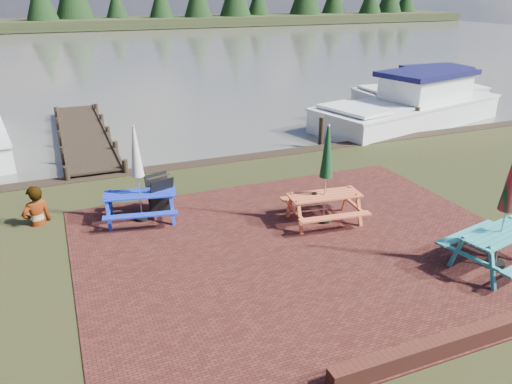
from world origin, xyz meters
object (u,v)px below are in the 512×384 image
Objects in this scene: picnic_table_red at (325,190)px; chalkboard at (160,195)px; person at (32,187)px; boat_near at (411,108)px; jetty at (84,135)px; picnic_table_blue at (139,189)px; picnic_table_teal at (503,226)px; boat_far at (423,93)px.

chalkboard is (-3.33, 1.86, -0.31)m from picnic_table_red.
boat_near is at bearing 175.49° from person.
jetty is at bearing -125.79° from person.
picnic_table_blue is 13.01m from boat_near.
picnic_table_teal is at bearing 123.73° from person.
picnic_table_teal reaches higher than jetty.
chalkboard is (0.49, 0.19, -0.29)m from picnic_table_blue.
picnic_table_teal is 2.58× the size of chalkboard.
boat_near is (11.33, 5.21, -0.01)m from chalkboard.
chalkboard is 0.11× the size of boat_near.
jetty is (-6.57, 12.28, -0.74)m from picnic_table_teal.
chalkboard reaches higher than jetty.
chalkboard is at bearing 126.46° from picnic_table_teal.
chalkboard is (-5.42, 4.83, -0.37)m from picnic_table_teal.
boat_far is at bearing 48.51° from picnic_table_red.
boat_near reaches higher than chalkboard.
boat_near is 14.83m from person.
jetty is 1.44× the size of boat_far.
picnic_table_red is at bearing 113.33° from picnic_table_teal.
picnic_table_blue reaches higher than boat_far.
picnic_table_red is (-2.09, 2.97, -0.06)m from picnic_table_teal.
picnic_table_teal is at bearing -27.37° from picnic_table_blue.
picnic_table_red is 2.40× the size of chalkboard.
picnic_table_red is 4.17m from picnic_table_blue.
chalkboard is at bearing 157.18° from picnic_table_red.
jetty is (-1.15, 7.45, -0.37)m from chalkboard.
picnic_table_red is at bearing -64.30° from jetty.
chalkboard is 12.48m from boat_near.
person is (-1.57, -6.95, 0.79)m from jetty.
chalkboard is at bearing 146.66° from person.
picnic_table_blue is at bearing -176.45° from chalkboard.
jetty is (-0.66, 7.64, -0.67)m from picnic_table_blue.
picnic_table_blue is at bearing 130.04° from picnic_table_teal.
boat_far is (14.64, 8.10, -0.40)m from picnic_table_blue.
chalkboard is 0.10× the size of jetty.
boat_near is at bearing 7.00° from chalkboard.
person reaches higher than jetty.
picnic_table_blue is 0.60m from chalkboard.
person is at bearing 152.05° from chalkboard.
picnic_table_blue is at bearing 121.50° from boat_far.
picnic_table_red is 3.83m from chalkboard.
person is at bearing -102.70° from jetty.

